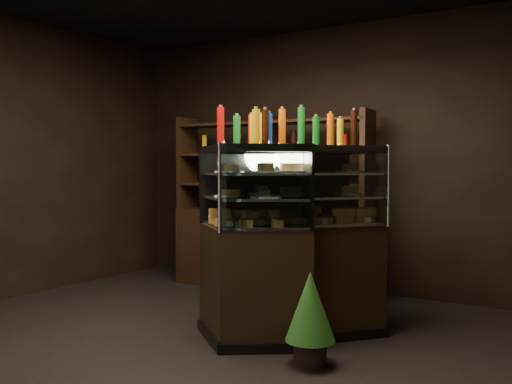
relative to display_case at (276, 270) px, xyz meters
The scene contains 7 objects.
ground 1.00m from the display_case, 128.34° to the right, with size 5.00×5.00×0.00m, color black.
room_shell 1.65m from the display_case, 128.34° to the right, with size 5.02×5.02×3.01m.
display_case is the anchor object (origin of this frame).
food_display 0.63m from the display_case, 92.23° to the right, with size 1.26×1.16×0.48m.
bottles_top 1.19m from the display_case, 87.77° to the left, with size 1.08×1.02×0.30m.
potted_conifer 0.90m from the display_case, 44.02° to the right, with size 0.35×0.35×0.75m.
back_shelving 1.65m from the display_case, 122.85° to the left, with size 2.37×0.58×2.00m.
Camera 1 is at (2.97, -3.49, 1.38)m, focal length 40.00 mm.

